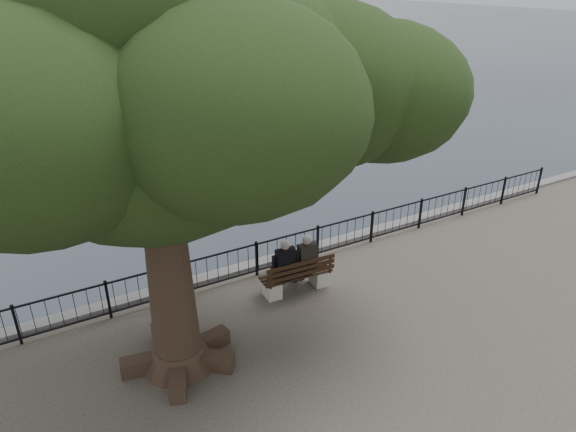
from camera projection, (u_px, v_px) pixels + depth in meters
harbor at (280, 273)px, 15.44m from camera, size 260.00×260.00×1.20m
railing at (288, 249)px, 14.60m from camera, size 22.06×0.06×1.00m
bench at (297, 279)px, 13.53m from camera, size 1.97×0.70×1.03m
person_left at (283, 268)px, 13.31m from camera, size 0.49×0.82×1.63m
person_right at (304, 262)px, 13.56m from camera, size 0.49×0.82×1.63m
tree at (193, 87)px, 9.11m from camera, size 10.84×7.57×8.85m
lion_monument at (77, 44)px, 52.54m from camera, size 5.90×5.90×8.73m
sailboat_b at (55, 134)px, 29.42m from camera, size 1.91×5.20×10.72m
sailboat_c at (207, 129)px, 30.48m from camera, size 1.82×4.88×8.79m
sailboat_d at (305, 106)px, 35.96m from camera, size 3.50×5.62×8.84m
sailboat_f at (129, 101)px, 36.85m from camera, size 3.69×6.36×12.70m
sailboat_g at (205, 83)px, 43.12m from camera, size 2.39×5.58×10.71m
far_shore at (194, 5)px, 85.47m from camera, size 30.00×8.60×9.18m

